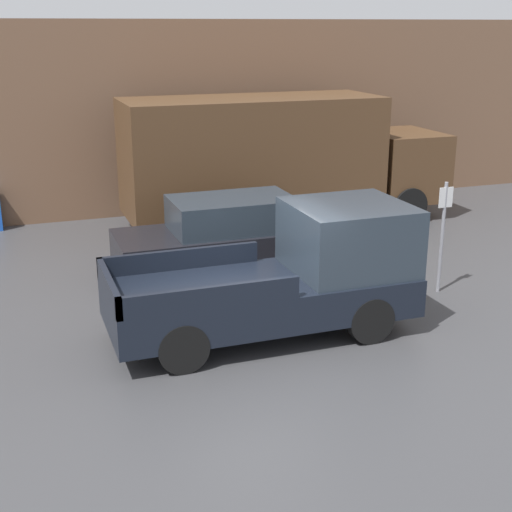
# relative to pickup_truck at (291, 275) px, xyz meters

# --- Properties ---
(ground_plane) EXTENTS (60.00, 60.00, 0.00)m
(ground_plane) POSITION_rel_pickup_truck_xyz_m (-0.67, -0.30, -1.02)
(ground_plane) COLOR #3D3D3F
(building_wall) EXTENTS (28.00, 0.15, 5.31)m
(building_wall) POSITION_rel_pickup_truck_xyz_m (-0.67, 8.95, 1.63)
(building_wall) COLOR brown
(building_wall) RESTS_ON ground
(pickup_truck) EXTENTS (5.24, 2.10, 2.20)m
(pickup_truck) POSITION_rel_pickup_truck_xyz_m (0.00, 0.00, 0.00)
(pickup_truck) COLOR black
(pickup_truck) RESTS_ON ground
(car) EXTENTS (4.75, 1.87, 1.65)m
(car) POSITION_rel_pickup_truck_xyz_m (-0.08, 3.38, -0.19)
(car) COLOR black
(car) RESTS_ON ground
(delivery_truck) EXTENTS (8.74, 2.50, 3.40)m
(delivery_truck) POSITION_rel_pickup_truck_xyz_m (2.28, 6.63, 0.81)
(delivery_truck) COLOR #4C331E
(delivery_truck) RESTS_ON ground
(parking_sign) EXTENTS (0.30, 0.07, 2.26)m
(parking_sign) POSITION_rel_pickup_truck_xyz_m (3.54, 0.76, 0.26)
(parking_sign) COLOR gray
(parking_sign) RESTS_ON ground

